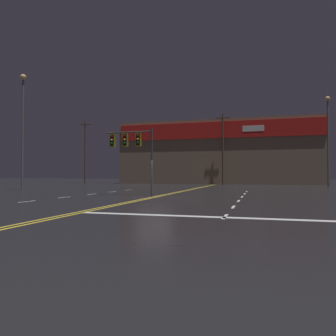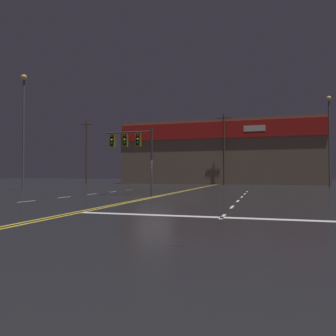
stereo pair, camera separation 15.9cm
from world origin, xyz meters
name	(u,v)px [view 1 (the left image)]	position (x,y,z in m)	size (l,w,h in m)	color
ground_plane	(154,197)	(0.00, 0.00, 0.00)	(200.00, 200.00, 0.00)	black
road_markings	(163,199)	(1.16, -1.92, 0.00)	(16.63, 60.00, 0.01)	gold
traffic_signal_median	(131,144)	(-2.14, 1.16, 3.71)	(3.61, 0.36, 4.80)	#38383D
streetlight_near_right	(328,130)	(14.58, 22.23, 6.84)	(0.56, 0.56, 10.94)	#59595E
streetlight_far_left	(23,118)	(-15.25, 5.75, 6.99)	(0.56, 0.56, 11.22)	#59595E
building_backdrop	(220,153)	(0.00, 35.73, 5.20)	(32.78, 10.23, 10.37)	#7A6651
utility_pole_row	(223,146)	(1.16, 29.91, 5.92)	(46.50, 0.26, 12.49)	#4C3828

